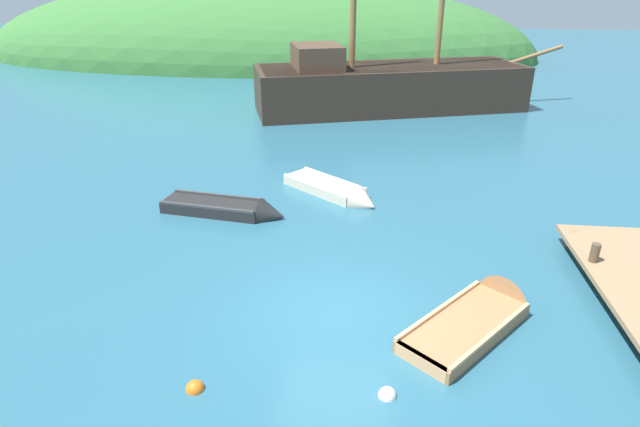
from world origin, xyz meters
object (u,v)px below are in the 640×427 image
rowboat_outer_right (483,315)px  buoy_orange (195,389)px  sailing_ship (387,93)px  rowboat_portside (231,211)px  rowboat_near_dock (337,193)px  buoy_white (387,396)px

rowboat_outer_right → buoy_orange: rowboat_outer_right is taller
rowboat_outer_right → sailing_ship: bearing=46.0°
rowboat_portside → rowboat_near_dock: bearing=37.9°
rowboat_near_dock → rowboat_outer_right: size_ratio=0.94×
rowboat_outer_right → buoy_orange: 5.86m
buoy_orange → buoy_white: (3.29, 0.19, 0.00)m
rowboat_portside → buoy_orange: rowboat_portside is taller
sailing_ship → rowboat_portside: 14.16m
sailing_ship → buoy_white: sailing_ship is taller
rowboat_portside → buoy_white: bearing=-48.3°
sailing_ship → buoy_orange: size_ratio=49.70×
rowboat_portside → rowboat_outer_right: 7.88m
rowboat_outer_right → buoy_white: 3.10m
rowboat_near_dock → rowboat_portside: bearing=-111.8°
sailing_ship → buoy_white: size_ratio=50.40×
buoy_white → rowboat_outer_right: bearing=50.4°
rowboat_portside → buoy_white: (4.50, -6.89, -0.11)m
sailing_ship → rowboat_outer_right: sailing_ship is taller
sailing_ship → rowboat_portside: size_ratio=4.19×
sailing_ship → rowboat_outer_right: bearing=-101.4°
buoy_orange → rowboat_portside: bearing=99.7°
rowboat_near_dock → rowboat_outer_right: bearing=-21.9°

